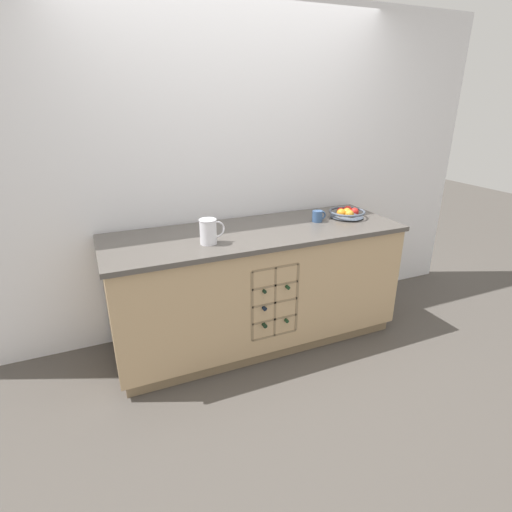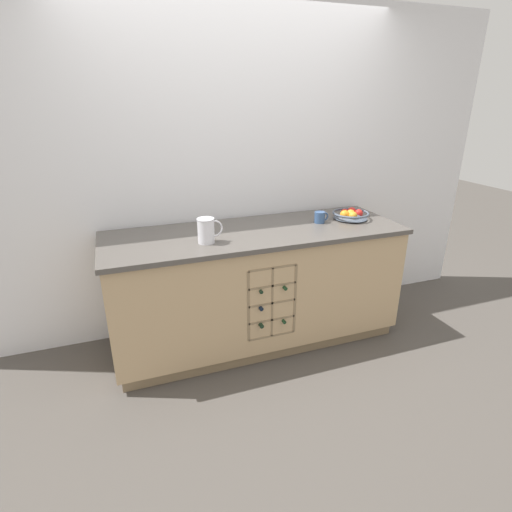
{
  "view_description": "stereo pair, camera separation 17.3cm",
  "coord_description": "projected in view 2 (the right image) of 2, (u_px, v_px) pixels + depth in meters",
  "views": [
    {
      "loc": [
        -1.12,
        -2.59,
        1.83
      ],
      "look_at": [
        0.0,
        0.0,
        0.72
      ],
      "focal_mm": 28.0,
      "sensor_mm": 36.0,
      "label": 1
    },
    {
      "loc": [
        -0.96,
        -2.65,
        1.83
      ],
      "look_at": [
        0.0,
        0.0,
        0.72
      ],
      "focal_mm": 28.0,
      "sensor_mm": 36.0,
      "label": 2
    }
  ],
  "objects": [
    {
      "name": "fruit_bowl",
      "position": [
        351.0,
        214.0,
        3.22
      ],
      "size": [
        0.29,
        0.29,
        0.08
      ],
      "color": "#4C5666",
      "rests_on": "kitchen_island"
    },
    {
      "name": "white_pitcher",
      "position": [
        207.0,
        230.0,
        2.68
      ],
      "size": [
        0.18,
        0.12,
        0.17
      ],
      "color": "white",
      "rests_on": "kitchen_island"
    },
    {
      "name": "ground_plane",
      "position": [
        256.0,
        337.0,
        3.29
      ],
      "size": [
        14.0,
        14.0,
        0.0
      ],
      "primitive_type": "plane",
      "color": "#4C4742"
    },
    {
      "name": "ceramic_mug",
      "position": [
        320.0,
        217.0,
        3.13
      ],
      "size": [
        0.12,
        0.08,
        0.09
      ],
      "color": "#385684",
      "rests_on": "kitchen_island"
    },
    {
      "name": "back_wall",
      "position": [
        238.0,
        173.0,
        3.2
      ],
      "size": [
        4.59,
        0.06,
        2.55
      ],
      "primitive_type": "cube",
      "color": "white",
      "rests_on": "ground_plane"
    },
    {
      "name": "kitchen_island",
      "position": [
        256.0,
        286.0,
        3.12
      ],
      "size": [
        2.23,
        0.77,
        0.92
      ],
      "color": "#8B7354",
      "rests_on": "ground_plane"
    }
  ]
}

